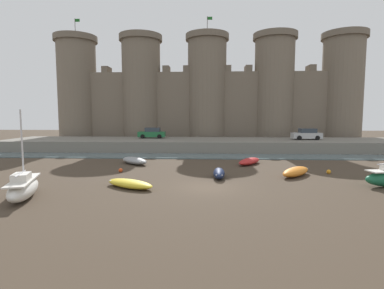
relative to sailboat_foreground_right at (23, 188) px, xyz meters
name	(u,v)px	position (x,y,z in m)	size (l,w,h in m)	color
ground_plane	(207,187)	(11.20, 3.29, -0.67)	(160.00, 160.00, 0.00)	#423528
water_channel	(207,156)	(11.20, 18.98, -0.62)	(80.00, 4.50, 0.10)	slate
quay_road	(207,145)	(11.20, 26.23, 0.10)	(58.24, 10.00, 1.54)	slate
castle	(207,95)	(11.20, 35.70, 7.97)	(53.68, 7.44, 21.85)	#706354
sailboat_foreground_right	(23,188)	(0.00, 0.00, 0.00)	(2.75, 4.86, 5.40)	silver
rowboat_midflat_left	(130,183)	(5.79, 2.95, -0.37)	(4.08, 3.09, 0.58)	yellow
rowboat_midflat_centre	(134,160)	(3.69, 13.02, -0.29)	(3.77, 3.67, 0.73)	gray
rowboat_foreground_left	(219,173)	(12.15, 6.53, -0.26)	(1.02, 3.05, 0.79)	#141E3D
rowboat_near_channel_right	(249,161)	(15.55, 13.33, -0.32)	(3.22, 3.95, 0.66)	red
rowboat_midflat_right	(296,171)	(18.57, 7.57, -0.28)	(3.52, 3.82, 0.76)	orange
mooring_buoy_mid_mud	(121,170)	(3.52, 8.55, -0.49)	(0.36, 0.36, 0.36)	#E04C1E
mooring_buoy_near_channel	(329,172)	(21.71, 8.68, -0.48)	(0.37, 0.37, 0.37)	orange
car_quay_centre_east	(307,134)	(25.55, 26.33, 1.65)	(4.14, 1.96, 1.62)	#B2B5B7
car_quay_west	(152,133)	(2.80, 28.17, 1.65)	(4.14, 1.96, 1.62)	#1E6638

